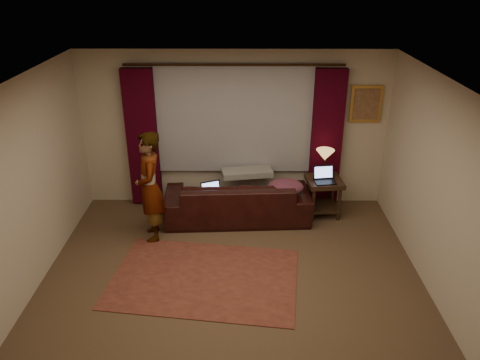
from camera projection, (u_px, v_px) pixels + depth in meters
name	position (u px, v px, depth m)	size (l,w,h in m)	color
floor	(232.00, 291.00, 5.95)	(5.00, 5.00, 0.01)	brown
ceiling	(230.00, 89.00, 4.85)	(5.00, 5.00, 0.02)	silver
wall_back	(234.00, 130.00, 7.67)	(5.00, 0.02, 2.60)	beige
wall_left	(15.00, 200.00, 5.41)	(0.02, 5.00, 2.60)	beige
wall_right	(447.00, 201.00, 5.39)	(0.02, 5.00, 2.60)	beige
sheer_curtain	(234.00, 119.00, 7.53)	(2.50, 0.05, 1.80)	#9B9BA3
drape_left	(143.00, 139.00, 7.63)	(0.50, 0.14, 2.30)	#330210
drape_right	(326.00, 139.00, 7.61)	(0.50, 0.14, 2.30)	#330210
curtain_rod	(234.00, 65.00, 7.11)	(0.04, 0.04, 3.40)	black
picture_frame	(366.00, 104.00, 7.44)	(0.50, 0.04, 0.60)	#BC8636
sofa	(237.00, 192.00, 7.46)	(2.30, 0.99, 0.93)	black
throw_blanket	(247.00, 158.00, 7.52)	(0.82, 0.33, 0.10)	gray
clothing_pile	(285.00, 188.00, 7.35)	(0.56, 0.43, 0.24)	brown
laptop_sofa	(213.00, 191.00, 7.23)	(0.31, 0.34, 0.23)	black
area_rug	(204.00, 278.00, 6.19)	(2.42, 1.61, 0.01)	brown
end_table	(323.00, 197.00, 7.63)	(0.55, 0.55, 0.64)	black
tiffany_lamp	(324.00, 163.00, 7.49)	(0.29, 0.29, 0.46)	olive
laptop_table	(326.00, 175.00, 7.34)	(0.33, 0.36, 0.24)	black
person	(150.00, 187.00, 6.77)	(0.49, 0.49, 1.67)	gray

